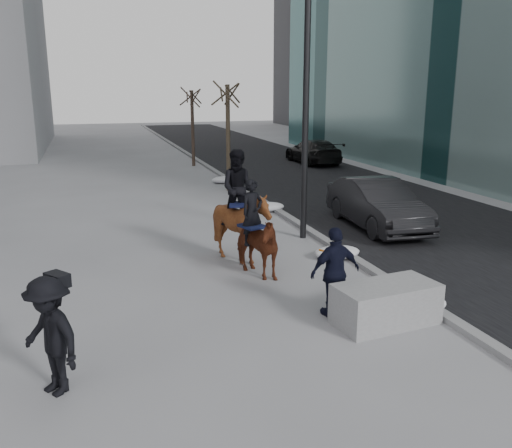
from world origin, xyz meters
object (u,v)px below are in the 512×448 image
object	(u,v)px
mounted_left	(254,241)
mounted_right	(241,218)
planter	(386,304)
car_near	(377,204)

from	to	relation	value
mounted_left	mounted_right	world-z (taller)	mounted_right
planter	car_near	distance (m)	7.25
car_near	mounted_right	bearing A→B (deg)	-154.63
car_near	mounted_left	bearing A→B (deg)	-144.58
planter	mounted_right	xyz separation A→B (m)	(-1.56, 4.37, 0.75)
car_near	mounted_left	xyz separation A→B (m)	(-4.98, -3.11, 0.08)
car_near	mounted_right	xyz separation A→B (m)	(-4.98, -2.01, 0.37)
car_near	mounted_right	world-z (taller)	mounted_right
mounted_left	car_near	bearing A→B (deg)	31.99
mounted_left	mounted_right	xyz separation A→B (m)	(-0.00, 1.10, 0.29)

